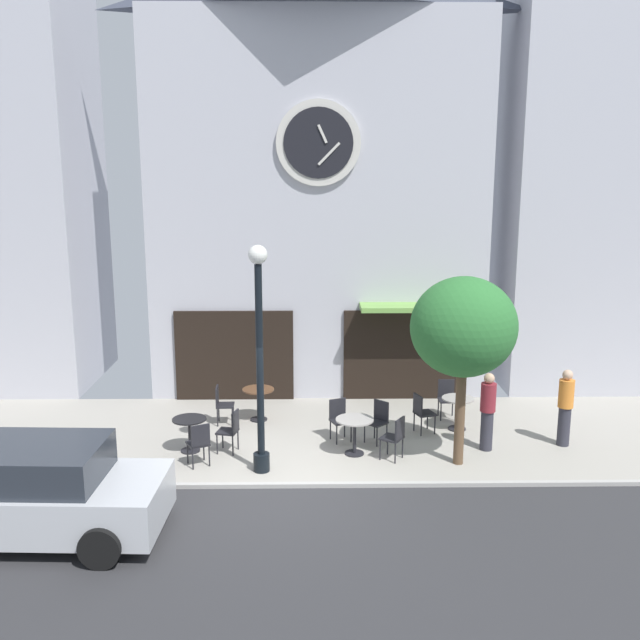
% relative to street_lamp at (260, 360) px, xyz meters
% --- Properties ---
extents(ground_plane, '(27.75, 12.03, 0.13)m').
position_rel_street_lamp_xyz_m(ground_plane, '(0.58, -1.52, -2.28)').
color(ground_plane, '#9E998E').
extents(clock_building, '(8.51, 3.24, 11.17)m').
position_rel_street_lamp_xyz_m(clock_building, '(1.17, 5.48, 3.47)').
color(clock_building, '#B2B2BC').
rests_on(clock_building, ground_plane).
extents(neighbor_building_right, '(6.00, 4.84, 11.22)m').
position_rel_street_lamp_xyz_m(neighbor_building_right, '(9.10, 6.90, 3.36)').
color(neighbor_building_right, '#B2B2BC').
rests_on(neighbor_building_right, ground_plane).
extents(street_lamp, '(0.36, 0.36, 4.43)m').
position_rel_street_lamp_xyz_m(street_lamp, '(0.00, 0.00, 0.00)').
color(street_lamp, black).
rests_on(street_lamp, ground_plane).
extents(street_tree, '(2.07, 1.86, 3.79)m').
position_rel_street_lamp_xyz_m(street_tree, '(3.92, 0.31, 0.54)').
color(street_tree, brown).
rests_on(street_tree, ground_plane).
extents(cafe_table_near_curb, '(0.71, 0.71, 0.72)m').
position_rel_street_lamp_xyz_m(cafe_table_near_curb, '(-1.56, 1.01, -1.74)').
color(cafe_table_near_curb, black).
rests_on(cafe_table_near_curb, ground_plane).
extents(cafe_table_rightmost, '(0.74, 0.74, 0.76)m').
position_rel_street_lamp_xyz_m(cafe_table_rightmost, '(-0.25, 2.87, -1.70)').
color(cafe_table_rightmost, black).
rests_on(cafe_table_rightmost, ground_plane).
extents(cafe_table_near_door, '(0.78, 0.78, 0.76)m').
position_rel_street_lamp_xyz_m(cafe_table_near_door, '(1.87, 0.81, -1.68)').
color(cafe_table_near_door, black).
rests_on(cafe_table_near_door, ground_plane).
extents(cafe_table_center_left, '(0.73, 0.73, 0.75)m').
position_rel_street_lamp_xyz_m(cafe_table_center_left, '(4.28, 2.20, -1.72)').
color(cafe_table_center_left, black).
rests_on(cafe_table_center_left, ground_plane).
extents(cafe_chair_by_entrance, '(0.48, 0.48, 0.90)m').
position_rel_street_lamp_xyz_m(cafe_chair_by_entrance, '(-0.69, 0.95, -1.72)').
color(cafe_chair_by_entrance, black).
rests_on(cafe_chair_by_entrance, ground_plane).
extents(cafe_chair_mid_row, '(0.51, 0.51, 0.90)m').
position_rel_street_lamp_xyz_m(cafe_chair_mid_row, '(3.43, 1.98, -1.72)').
color(cafe_chair_mid_row, black).
rests_on(cafe_chair_mid_row, ground_plane).
extents(cafe_chair_left_end, '(0.55, 0.55, 0.90)m').
position_rel_street_lamp_xyz_m(cafe_chair_left_end, '(2.67, 0.50, -1.72)').
color(cafe_chair_left_end, black).
rests_on(cafe_chair_left_end, ground_plane).
extents(cafe_chair_corner, '(0.54, 0.54, 0.90)m').
position_rel_street_lamp_xyz_m(cafe_chair_corner, '(-1.24, 0.23, -1.72)').
color(cafe_chair_corner, black).
rests_on(cafe_chair_corner, ground_plane).
extents(cafe_chair_outer, '(0.41, 0.41, 0.90)m').
position_rel_street_lamp_xyz_m(cafe_chair_outer, '(-1.08, 2.63, -1.72)').
color(cafe_chair_outer, black).
rests_on(cafe_chair_outer, ground_plane).
extents(cafe_chair_under_awning, '(0.52, 0.52, 0.90)m').
position_rel_street_lamp_xyz_m(cafe_chair_under_awning, '(1.58, 1.62, -1.72)').
color(cafe_chair_under_awning, black).
rests_on(cafe_chair_under_awning, ground_plane).
extents(cafe_chair_right_end, '(0.40, 0.40, 0.90)m').
position_rel_street_lamp_xyz_m(cafe_chair_right_end, '(4.18, 3.01, -1.72)').
color(cafe_chair_right_end, black).
rests_on(cafe_chair_right_end, ground_plane).
extents(cafe_chair_facing_wall, '(0.57, 0.57, 0.90)m').
position_rel_street_lamp_xyz_m(cafe_chair_facing_wall, '(2.42, 1.49, -1.72)').
color(cafe_chair_facing_wall, black).
rests_on(cafe_chair_facing_wall, ground_plane).
extents(pedestrian_orange, '(0.40, 0.40, 1.67)m').
position_rel_street_lamp_xyz_m(pedestrian_orange, '(6.36, 1.24, -1.39)').
color(pedestrian_orange, '#2D2D38').
rests_on(pedestrian_orange, ground_plane).
extents(pedestrian_maroon, '(0.44, 0.44, 1.67)m').
position_rel_street_lamp_xyz_m(pedestrian_maroon, '(4.65, 1.01, -1.39)').
color(pedestrian_maroon, '#2D2D38').
rests_on(pedestrian_maroon, ground_plane).
extents(parked_car_silver, '(4.37, 2.16, 1.55)m').
position_rel_street_lamp_xyz_m(parked_car_silver, '(-3.55, -2.46, -1.49)').
color(parked_car_silver, '#B7BABF').
rests_on(parked_car_silver, ground_plane).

